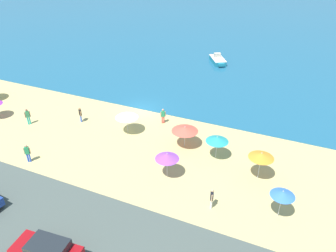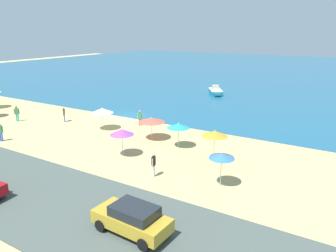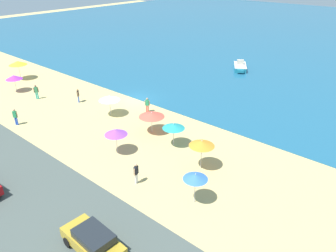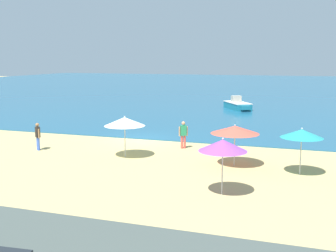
{
  "view_description": "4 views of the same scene",
  "coord_description": "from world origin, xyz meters",
  "px_view_note": "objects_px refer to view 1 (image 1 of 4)",
  "views": [
    {
      "loc": [
        16.3,
        -29.42,
        17.37
      ],
      "look_at": [
        5.57,
        -5.1,
        1.83
      ],
      "focal_mm": 35.0,
      "sensor_mm": 36.0,
      "label": 1
    },
    {
      "loc": [
        23.98,
        -29.59,
        10.03
      ],
      "look_at": [
        7.81,
        -2.99,
        0.85
      ],
      "focal_mm": 35.0,
      "sensor_mm": 36.0,
      "label": 2
    },
    {
      "loc": [
        26.97,
        -25.69,
        15.05
      ],
      "look_at": [
        9.41,
        -5.17,
        1.42
      ],
      "focal_mm": 35.0,
      "sensor_mm": 36.0,
      "label": 3
    },
    {
      "loc": [
        10.79,
        -26.24,
        5.52
      ],
      "look_at": [
        3.94,
        -5.91,
        2.04
      ],
      "focal_mm": 45.0,
      "sensor_mm": 36.0,
      "label": 4
    }
  ],
  "objects_px": {
    "beach_umbrella_4": "(283,194)",
    "parked_car_3": "(47,251)",
    "beach_umbrella_1": "(167,156)",
    "skiff_nearshore": "(218,60)",
    "bather_4": "(212,198)",
    "bather_1": "(27,152)",
    "bather_3": "(28,116)",
    "beach_umbrella_3": "(185,129)",
    "beach_umbrella_6": "(217,139)",
    "beach_umbrella_0": "(261,155)",
    "bather_2": "(80,114)",
    "bather_0": "(163,115)",
    "beach_umbrella_5": "(127,115)"
  },
  "relations": [
    {
      "from": "beach_umbrella_4",
      "to": "parked_car_3",
      "type": "height_order",
      "value": "beach_umbrella_4"
    },
    {
      "from": "beach_umbrella_4",
      "to": "beach_umbrella_1",
      "type": "bearing_deg",
      "value": 174.25
    },
    {
      "from": "skiff_nearshore",
      "to": "bather_4",
      "type": "bearing_deg",
      "value": -74.51
    },
    {
      "from": "bather_1",
      "to": "bather_3",
      "type": "height_order",
      "value": "bather_3"
    },
    {
      "from": "beach_umbrella_3",
      "to": "bather_4",
      "type": "bearing_deg",
      "value": -55.06
    },
    {
      "from": "beach_umbrella_6",
      "to": "skiff_nearshore",
      "type": "relative_size",
      "value": 0.51
    },
    {
      "from": "beach_umbrella_0",
      "to": "beach_umbrella_4",
      "type": "bearing_deg",
      "value": -60.34
    },
    {
      "from": "beach_umbrella_6",
      "to": "bather_2",
      "type": "relative_size",
      "value": 1.36
    },
    {
      "from": "beach_umbrella_1",
      "to": "bather_0",
      "type": "distance_m",
      "value": 9.03
    },
    {
      "from": "beach_umbrella_6",
      "to": "skiff_nearshore",
      "type": "distance_m",
      "value": 25.61
    },
    {
      "from": "bather_0",
      "to": "beach_umbrella_5",
      "type": "bearing_deg",
      "value": -127.28
    },
    {
      "from": "beach_umbrella_0",
      "to": "beach_umbrella_4",
      "type": "distance_m",
      "value": 4.27
    },
    {
      "from": "bather_0",
      "to": "bather_2",
      "type": "distance_m",
      "value": 8.81
    },
    {
      "from": "beach_umbrella_6",
      "to": "bather_2",
      "type": "xyz_separation_m",
      "value": [
        -15.15,
        0.58,
        -1.06
      ]
    },
    {
      "from": "bather_2",
      "to": "bather_1",
      "type": "bearing_deg",
      "value": -88.41
    },
    {
      "from": "parked_car_3",
      "to": "beach_umbrella_5",
      "type": "bearing_deg",
      "value": 101.68
    },
    {
      "from": "beach_umbrella_5",
      "to": "bather_4",
      "type": "relative_size",
      "value": 1.34
    },
    {
      "from": "bather_3",
      "to": "beach_umbrella_4",
      "type": "bearing_deg",
      "value": -6.56
    },
    {
      "from": "beach_umbrella_5",
      "to": "parked_car_3",
      "type": "distance_m",
      "value": 15.54
    },
    {
      "from": "beach_umbrella_3",
      "to": "parked_car_3",
      "type": "bearing_deg",
      "value": -101.24
    },
    {
      "from": "beach_umbrella_4",
      "to": "bather_3",
      "type": "bearing_deg",
      "value": 173.44
    },
    {
      "from": "bather_1",
      "to": "bather_4",
      "type": "bearing_deg",
      "value": 3.63
    },
    {
      "from": "beach_umbrella_4",
      "to": "bather_1",
      "type": "distance_m",
      "value": 21.18
    },
    {
      "from": "beach_umbrella_0",
      "to": "bather_0",
      "type": "xyz_separation_m",
      "value": [
        -10.96,
        5.21,
        -1.35
      ]
    },
    {
      "from": "bather_0",
      "to": "skiff_nearshore",
      "type": "distance_m",
      "value": 20.73
    },
    {
      "from": "beach_umbrella_1",
      "to": "bather_4",
      "type": "xyz_separation_m",
      "value": [
        4.42,
        -2.0,
        -1.08
      ]
    },
    {
      "from": "beach_umbrella_6",
      "to": "parked_car_3",
      "type": "xyz_separation_m",
      "value": [
        -6.28,
        -14.54,
        -1.13
      ]
    },
    {
      "from": "beach_umbrella_0",
      "to": "bather_0",
      "type": "relative_size",
      "value": 1.53
    },
    {
      "from": "beach_umbrella_3",
      "to": "parked_car_3",
      "type": "height_order",
      "value": "beach_umbrella_3"
    },
    {
      "from": "beach_umbrella_5",
      "to": "bather_0",
      "type": "bearing_deg",
      "value": 52.72
    },
    {
      "from": "beach_umbrella_0",
      "to": "bather_2",
      "type": "height_order",
      "value": "beach_umbrella_0"
    },
    {
      "from": "beach_umbrella_0",
      "to": "parked_car_3",
      "type": "relative_size",
      "value": 0.59
    },
    {
      "from": "beach_umbrella_4",
      "to": "bather_0",
      "type": "height_order",
      "value": "beach_umbrella_4"
    },
    {
      "from": "beach_umbrella_3",
      "to": "bather_3",
      "type": "height_order",
      "value": "beach_umbrella_3"
    },
    {
      "from": "parked_car_3",
      "to": "bather_3",
      "type": "bearing_deg",
      "value": 137.44
    },
    {
      "from": "skiff_nearshore",
      "to": "bather_2",
      "type": "bearing_deg",
      "value": -108.68
    },
    {
      "from": "beach_umbrella_6",
      "to": "bather_2",
      "type": "bearing_deg",
      "value": 177.79
    },
    {
      "from": "beach_umbrella_6",
      "to": "beach_umbrella_5",
      "type": "bearing_deg",
      "value": 176.13
    },
    {
      "from": "bather_3",
      "to": "bather_4",
      "type": "xyz_separation_m",
      "value": [
        21.33,
        -4.07,
        -0.03
      ]
    },
    {
      "from": "bather_4",
      "to": "skiff_nearshore",
      "type": "height_order",
      "value": "bather_4"
    },
    {
      "from": "beach_umbrella_0",
      "to": "bather_0",
      "type": "bearing_deg",
      "value": 154.59
    },
    {
      "from": "beach_umbrella_1",
      "to": "beach_umbrella_5",
      "type": "relative_size",
      "value": 1.01
    },
    {
      "from": "bather_2",
      "to": "bather_3",
      "type": "relative_size",
      "value": 0.93
    },
    {
      "from": "beach_umbrella_1",
      "to": "bather_3",
      "type": "height_order",
      "value": "beach_umbrella_1"
    },
    {
      "from": "beach_umbrella_5",
      "to": "bather_2",
      "type": "relative_size",
      "value": 1.4
    },
    {
      "from": "beach_umbrella_1",
      "to": "beach_umbrella_3",
      "type": "height_order",
      "value": "beach_umbrella_1"
    },
    {
      "from": "bather_1",
      "to": "bather_4",
      "type": "height_order",
      "value": "bather_1"
    },
    {
      "from": "beach_umbrella_5",
      "to": "skiff_nearshore",
      "type": "height_order",
      "value": "beach_umbrella_5"
    },
    {
      "from": "beach_umbrella_1",
      "to": "bather_2",
      "type": "height_order",
      "value": "beach_umbrella_1"
    },
    {
      "from": "beach_umbrella_6",
      "to": "parked_car_3",
      "type": "height_order",
      "value": "beach_umbrella_6"
    }
  ]
}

